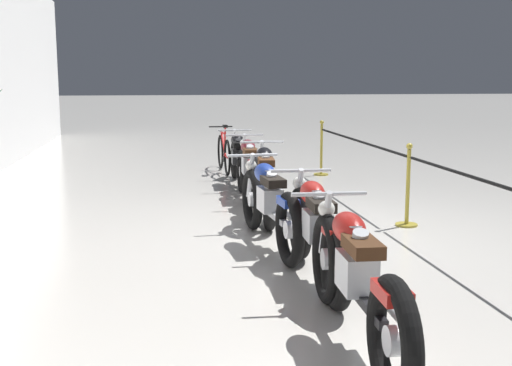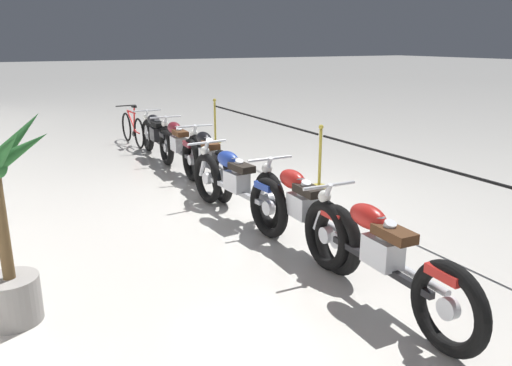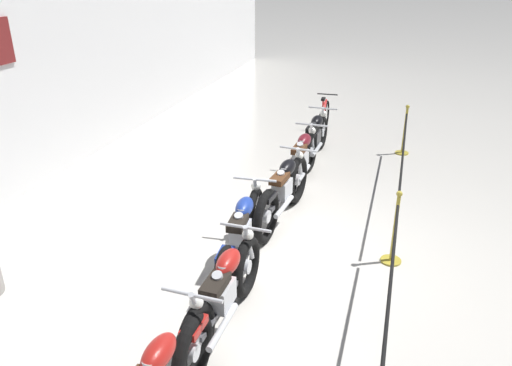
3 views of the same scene
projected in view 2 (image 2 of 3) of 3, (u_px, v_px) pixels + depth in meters
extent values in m
plane|color=silver|center=(255.00, 197.00, 7.82)|extent=(120.00, 120.00, 0.00)
torus|color=black|center=(326.00, 235.00, 5.27)|extent=(0.77, 0.15, 0.76)
torus|color=black|center=(448.00, 308.00, 3.82)|extent=(0.77, 0.15, 0.76)
cylinder|color=silver|center=(326.00, 235.00, 5.27)|extent=(0.18, 0.09, 0.18)
cylinder|color=silver|center=(448.00, 308.00, 3.82)|extent=(0.18, 0.09, 0.18)
cylinder|color=silver|center=(323.00, 207.00, 5.27)|extent=(0.31, 0.07, 0.59)
cube|color=silver|center=(382.00, 252.00, 4.46)|extent=(0.37, 0.23, 0.26)
cylinder|color=silver|center=(381.00, 229.00, 4.44)|extent=(0.18, 0.12, 0.24)
cylinder|color=silver|center=(387.00, 232.00, 4.37)|extent=(0.18, 0.12, 0.24)
cylinder|color=silver|center=(417.00, 276.00, 4.30)|extent=(0.70, 0.10, 0.07)
cube|color=black|center=(378.00, 264.00, 4.54)|extent=(1.34, 0.11, 0.06)
ellipsoid|color=#B21E19|center=(368.00, 216.00, 4.59)|extent=(0.47, 0.24, 0.22)
cube|color=#4C2D19|center=(394.00, 234.00, 4.29)|extent=(0.41, 0.21, 0.09)
cube|color=#B21E19|center=(447.00, 274.00, 3.79)|extent=(0.33, 0.17, 0.08)
cylinder|color=silver|center=(329.00, 186.00, 5.10)|extent=(0.06, 0.62, 0.04)
sphere|color=silver|center=(325.00, 197.00, 5.21)|extent=(0.14, 0.14, 0.14)
torus|color=black|center=(269.00, 200.00, 6.46)|extent=(0.75, 0.15, 0.75)
torus|color=black|center=(337.00, 240.00, 5.16)|extent=(0.75, 0.15, 0.75)
cylinder|color=silver|center=(269.00, 200.00, 6.46)|extent=(0.18, 0.08, 0.17)
cylinder|color=silver|center=(337.00, 240.00, 5.16)|extent=(0.18, 0.08, 0.17)
cylinder|color=silver|center=(266.00, 177.00, 6.46)|extent=(0.30, 0.06, 0.59)
cube|color=silver|center=(302.00, 206.00, 5.73)|extent=(0.37, 0.23, 0.26)
cylinder|color=silver|center=(301.00, 188.00, 5.71)|extent=(0.18, 0.11, 0.24)
cylinder|color=silver|center=(304.00, 190.00, 5.64)|extent=(0.18, 0.11, 0.24)
cylinder|color=silver|center=(327.00, 223.00, 5.57)|extent=(0.70, 0.09, 0.07)
cube|color=#47474C|center=(299.00, 216.00, 5.81)|extent=(1.21, 0.09, 0.06)
ellipsoid|color=#B21E19|center=(292.00, 179.00, 5.85)|extent=(0.47, 0.23, 0.22)
cube|color=black|center=(309.00, 190.00, 5.56)|extent=(0.41, 0.21, 0.09)
cube|color=#B21E19|center=(336.00, 214.00, 5.14)|extent=(0.32, 0.17, 0.08)
cylinder|color=silver|center=(270.00, 159.00, 6.30)|extent=(0.05, 0.62, 0.04)
sphere|color=silver|center=(267.00, 168.00, 6.40)|extent=(0.14, 0.14, 0.14)
torus|color=black|center=(207.00, 178.00, 7.46)|extent=(0.76, 0.18, 0.76)
torus|color=black|center=(268.00, 208.00, 6.14)|extent=(0.76, 0.18, 0.76)
cylinder|color=silver|center=(207.00, 178.00, 7.46)|extent=(0.18, 0.09, 0.18)
cylinder|color=silver|center=(268.00, 208.00, 6.14)|extent=(0.18, 0.09, 0.18)
cylinder|color=silver|center=(204.00, 159.00, 7.46)|extent=(0.31, 0.08, 0.59)
cube|color=silver|center=(237.00, 181.00, 6.72)|extent=(0.38, 0.25, 0.26)
cylinder|color=silver|center=(235.00, 166.00, 6.69)|extent=(0.19, 0.12, 0.24)
cylinder|color=silver|center=(238.00, 167.00, 6.63)|extent=(0.19, 0.12, 0.24)
cylinder|color=silver|center=(257.00, 195.00, 6.58)|extent=(0.70, 0.13, 0.07)
cube|color=#ADAFB5|center=(235.00, 190.00, 6.80)|extent=(1.31, 0.16, 0.06)
ellipsoid|color=navy|center=(228.00, 159.00, 6.83)|extent=(0.48, 0.26, 0.22)
cube|color=black|center=(241.00, 167.00, 6.55)|extent=(0.41, 0.23, 0.09)
cube|color=navy|center=(266.00, 186.00, 6.10)|extent=(0.33, 0.18, 0.08)
cylinder|color=silver|center=(207.00, 142.00, 7.30)|extent=(0.08, 0.62, 0.04)
sphere|color=silver|center=(205.00, 151.00, 7.40)|extent=(0.14, 0.14, 0.14)
torus|color=black|center=(196.00, 157.00, 8.73)|extent=(0.81, 0.20, 0.80)
torus|color=black|center=(222.00, 176.00, 7.47)|extent=(0.81, 0.20, 0.80)
cylinder|color=silver|center=(196.00, 157.00, 8.73)|extent=(0.20, 0.10, 0.19)
cylinder|color=silver|center=(222.00, 176.00, 7.47)|extent=(0.20, 0.10, 0.19)
cylinder|color=silver|center=(194.00, 140.00, 8.73)|extent=(0.31, 0.09, 0.59)
cube|color=silver|center=(208.00, 157.00, 8.01)|extent=(0.38, 0.25, 0.26)
cylinder|color=silver|center=(207.00, 144.00, 7.99)|extent=(0.19, 0.13, 0.24)
cylinder|color=silver|center=(209.00, 145.00, 7.92)|extent=(0.19, 0.13, 0.24)
cylinder|color=silver|center=(223.00, 169.00, 7.83)|extent=(0.70, 0.14, 0.07)
cube|color=#47474C|center=(208.00, 165.00, 8.09)|extent=(1.13, 0.17, 0.06)
ellipsoid|color=black|center=(204.00, 139.00, 8.14)|extent=(0.48, 0.26, 0.22)
cube|color=#4C2D19|center=(210.00, 145.00, 7.84)|extent=(0.42, 0.24, 0.09)
cube|color=black|center=(220.00, 157.00, 7.44)|extent=(0.33, 0.19, 0.08)
cylinder|color=silver|center=(195.00, 126.00, 8.56)|extent=(0.10, 0.62, 0.04)
sphere|color=silver|center=(194.00, 133.00, 8.67)|extent=(0.14, 0.14, 0.14)
torus|color=black|center=(167.00, 144.00, 9.92)|extent=(0.75, 0.14, 0.75)
torus|color=black|center=(191.00, 160.00, 8.63)|extent=(0.75, 0.14, 0.75)
cylinder|color=silver|center=(167.00, 144.00, 9.92)|extent=(0.18, 0.09, 0.18)
cylinder|color=silver|center=(191.00, 160.00, 8.63)|extent=(0.18, 0.09, 0.18)
cylinder|color=silver|center=(165.00, 130.00, 9.92)|extent=(0.31, 0.07, 0.59)
cube|color=silver|center=(179.00, 144.00, 9.19)|extent=(0.37, 0.23, 0.26)
cylinder|color=silver|center=(177.00, 133.00, 9.17)|extent=(0.18, 0.12, 0.24)
cylinder|color=silver|center=(179.00, 133.00, 9.10)|extent=(0.18, 0.12, 0.24)
cylinder|color=silver|center=(191.00, 154.00, 9.03)|extent=(0.70, 0.09, 0.07)
cube|color=#47474C|center=(178.00, 151.00, 9.27)|extent=(1.20, 0.10, 0.06)
ellipsoid|color=maroon|center=(174.00, 128.00, 9.31)|extent=(0.47, 0.24, 0.22)
cube|color=#4C2D19|center=(180.00, 133.00, 9.01)|extent=(0.41, 0.21, 0.09)
cube|color=maroon|center=(190.00, 144.00, 8.60)|extent=(0.33, 0.17, 0.08)
cylinder|color=silver|center=(166.00, 117.00, 9.75)|extent=(0.06, 0.62, 0.04)
sphere|color=silver|center=(165.00, 124.00, 9.86)|extent=(0.14, 0.14, 0.14)
torus|color=black|center=(148.00, 135.00, 11.01)|extent=(0.70, 0.15, 0.70)
torus|color=black|center=(167.00, 148.00, 9.73)|extent=(0.70, 0.15, 0.70)
cylinder|color=silver|center=(148.00, 135.00, 11.01)|extent=(0.17, 0.09, 0.16)
cylinder|color=silver|center=(167.00, 148.00, 9.73)|extent=(0.17, 0.09, 0.16)
cylinder|color=silver|center=(146.00, 122.00, 11.01)|extent=(0.31, 0.07, 0.59)
cube|color=#2D2D30|center=(157.00, 134.00, 10.29)|extent=(0.37, 0.23, 0.26)
cylinder|color=#2D2D30|center=(156.00, 124.00, 10.27)|extent=(0.18, 0.12, 0.24)
cylinder|color=#2D2D30|center=(157.00, 125.00, 10.20)|extent=(0.18, 0.12, 0.24)
cylinder|color=silver|center=(168.00, 143.00, 10.12)|extent=(0.70, 0.10, 0.07)
cube|color=black|center=(157.00, 140.00, 10.37)|extent=(1.18, 0.11, 0.06)
ellipsoid|color=black|center=(153.00, 120.00, 10.41)|extent=(0.47, 0.24, 0.22)
cube|color=black|center=(158.00, 124.00, 10.11)|extent=(0.41, 0.22, 0.09)
cube|color=black|center=(165.00, 135.00, 9.71)|extent=(0.33, 0.17, 0.08)
cylinder|color=silver|center=(147.00, 111.00, 10.84)|extent=(0.06, 0.62, 0.04)
sphere|color=silver|center=(146.00, 117.00, 10.95)|extent=(0.14, 0.14, 0.14)
torus|color=black|center=(127.00, 127.00, 12.12)|extent=(0.70, 0.06, 0.69)
torus|color=black|center=(139.00, 133.00, 11.27)|extent=(0.70, 0.06, 0.69)
cylinder|color=red|center=(131.00, 120.00, 11.68)|extent=(0.60, 0.06, 0.43)
cylinder|color=red|center=(131.00, 112.00, 11.58)|extent=(0.55, 0.05, 0.04)
cylinder|color=red|center=(134.00, 118.00, 11.45)|extent=(0.15, 0.04, 0.55)
cube|color=black|center=(134.00, 106.00, 11.34)|extent=(0.18, 0.08, 0.05)
cylinder|color=red|center=(136.00, 132.00, 11.44)|extent=(0.46, 0.04, 0.03)
cylinder|color=black|center=(126.00, 106.00, 11.93)|extent=(0.04, 0.48, 0.03)
cylinder|color=black|center=(134.00, 134.00, 11.65)|extent=(0.12, 0.05, 0.12)
cylinder|color=gray|center=(13.00, 300.00, 4.31)|extent=(0.47, 0.47, 0.41)
cylinder|color=brown|center=(2.00, 224.00, 4.11)|extent=(0.10, 0.10, 0.98)
cone|color=#235B28|center=(3.00, 152.00, 3.82)|extent=(0.54, 0.36, 0.48)
cone|color=#235B28|center=(19.00, 151.00, 4.00)|extent=(0.25, 0.53, 0.42)
cone|color=#235B28|center=(15.00, 140.00, 4.10)|extent=(0.37, 0.54, 0.57)
cylinder|color=black|center=(418.00, 162.00, 6.32)|extent=(4.07, 0.04, 0.04)
cylinder|color=black|center=(258.00, 118.00, 9.96)|extent=(4.15, 0.04, 0.04)
cylinder|color=gold|center=(319.00, 186.00, 8.36)|extent=(0.28, 0.28, 0.03)
cylinder|color=gold|center=(320.00, 158.00, 8.23)|extent=(0.05, 0.05, 0.95)
sphere|color=gold|center=(321.00, 127.00, 8.09)|extent=(0.08, 0.08, 0.08)
cylinder|color=gold|center=(215.00, 142.00, 12.03)|extent=(0.28, 0.28, 0.03)
cylinder|color=gold|center=(215.00, 122.00, 11.89)|extent=(0.05, 0.05, 0.95)
sphere|color=gold|center=(215.00, 100.00, 11.75)|extent=(0.08, 0.08, 0.08)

